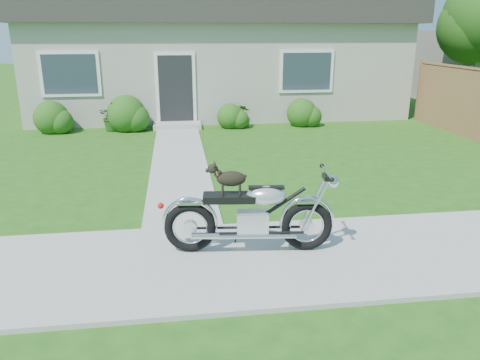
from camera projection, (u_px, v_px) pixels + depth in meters
name	position (u px, v px, depth m)	size (l,w,h in m)	color
ground	(302.00, 257.00, 6.03)	(80.00, 80.00, 0.00)	#235114
sidewalk	(302.00, 255.00, 6.02)	(24.00, 2.20, 0.04)	#9E9B93
walkway	(179.00, 159.00, 10.54)	(1.20, 8.00, 0.03)	#9E9B93
house	(216.00, 49.00, 16.69)	(12.60, 7.03, 4.50)	#A7A397
shrub_row	(160.00, 115.00, 13.66)	(8.25, 1.12, 1.12)	#255316
potted_plant_left	(113.00, 116.00, 13.53)	(0.76, 0.66, 0.85)	#1E5115
potted_plant_right	(244.00, 116.00, 14.06)	(0.38, 0.38, 0.68)	#35701F
motorcycle_with_dog	(252.00, 214.00, 5.95)	(2.22, 0.60, 1.17)	black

